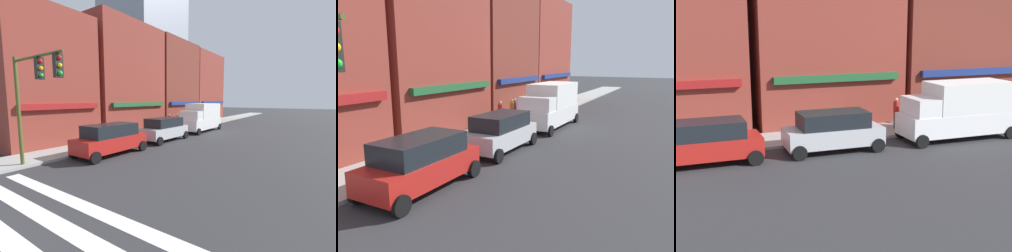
{
  "view_description": "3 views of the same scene",
  "coord_description": "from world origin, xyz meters",
  "views": [
    {
      "loc": [
        0.11,
        -6.16,
        3.47
      ],
      "look_at": [
        16.05,
        4.7,
        1.2
      ],
      "focal_mm": 24.0,
      "sensor_mm": 36.0,
      "label": 1
    },
    {
      "loc": [
        1.17,
        -3.3,
        4.57
      ],
      "look_at": [
        16.05,
        4.7,
        1.2
      ],
      "focal_mm": 35.0,
      "sensor_mm": 36.0,
      "label": 2
    },
    {
      "loc": [
        8.11,
        -15.83,
        6.17
      ],
      "look_at": [
        16.05,
        4.7,
        1.2
      ],
      "focal_mm": 50.0,
      "sensor_mm": 36.0,
      "label": 3
    }
  ],
  "objects": [
    {
      "name": "storefront_row",
      "position": [
        23.58,
        11.5,
        5.46
      ],
      "size": [
        34.9,
        5.3,
        11.22
      ],
      "color": "maroon",
      "rests_on": "ground_plane"
    },
    {
      "name": "box_truck_white",
      "position": [
        22.56,
        4.7,
        1.59
      ],
      "size": [
        6.22,
        2.42,
        3.04
      ],
      "rotation": [
        0.0,
        0.0,
        -0.01
      ],
      "color": "white",
      "rests_on": "ground_plane"
    },
    {
      "name": "pedestrian_orange_vest",
      "position": [
        21.62,
        7.24,
        1.07
      ],
      "size": [
        0.32,
        0.32,
        1.77
      ],
      "rotation": [
        0.0,
        0.0,
        3.62
      ],
      "color": "#23232D",
      "rests_on": "sidewalk_left"
    },
    {
      "name": "suv_silver",
      "position": [
        15.49,
        4.7,
        1.03
      ],
      "size": [
        4.73,
        2.12,
        1.94
      ],
      "rotation": [
        0.0,
        0.0,
        -0.02
      ],
      "color": "#B7B7BC",
      "rests_on": "ground_plane"
    },
    {
      "name": "suv_red",
      "position": [
        9.62,
        4.7,
        1.03
      ],
      "size": [
        4.7,
        2.12,
        1.94
      ],
      "rotation": [
        0.0,
        0.0,
        -0.0
      ],
      "color": "#B21E19",
      "rests_on": "ground_plane"
    },
    {
      "name": "pedestrian_blue_shirt",
      "position": [
        22.35,
        7.41,
        1.07
      ],
      "size": [
        0.32,
        0.32,
        1.77
      ],
      "rotation": [
        0.0,
        0.0,
        2.18
      ],
      "color": "#23232D",
      "rests_on": "sidewalk_left"
    },
    {
      "name": "pedestrian_red_jacket",
      "position": [
        20.27,
        7.42,
        1.07
      ],
      "size": [
        0.32,
        0.32,
        1.77
      ],
      "rotation": [
        0.0,
        0.0,
        1.6
      ],
      "color": "#23232D",
      "rests_on": "sidewalk_left"
    }
  ]
}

